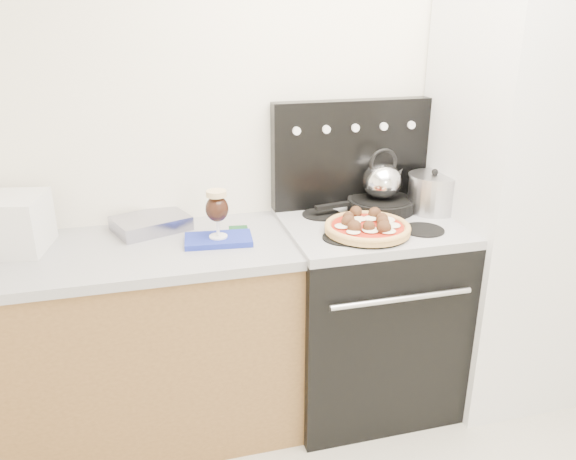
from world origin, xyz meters
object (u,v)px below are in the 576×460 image
object	(u,v)px
beer_glass	(217,214)
stock_pot	(433,194)
base_cabinet	(125,349)
pizza_pan	(367,233)
oven_mitt	(218,240)
tea_kettle	(382,178)
skillet	(381,205)
fridge	(512,205)
stove_body	(365,317)
pizza	(367,226)

from	to	relation	value
beer_glass	stock_pot	size ratio (longest dim) A/B	0.89
base_cabinet	pizza_pan	size ratio (longest dim) A/B	4.28
oven_mitt	stock_pot	world-z (taller)	stock_pot
base_cabinet	oven_mitt	xyz separation A→B (m)	(0.42, -0.04, 0.48)
tea_kettle	base_cabinet	bearing A→B (deg)	-171.06
base_cabinet	stock_pot	bearing A→B (deg)	1.89
skillet	fridge	bearing A→B (deg)	-15.99
base_cabinet	stove_body	bearing A→B (deg)	-1.30
oven_mitt	skillet	world-z (taller)	skillet
tea_kettle	pizza	bearing A→B (deg)	-120.14
base_cabinet	stove_body	xyz separation A→B (m)	(1.10, -0.02, 0.01)
stock_pot	fridge	bearing A→B (deg)	-15.07
stove_body	fridge	xyz separation A→B (m)	(0.70, -0.03, 0.51)
oven_mitt	tea_kettle	world-z (taller)	tea_kettle
oven_mitt	beer_glass	bearing A→B (deg)	0.00
pizza	stock_pot	distance (m)	0.45
beer_glass	fridge	bearing A→B (deg)	-0.59
fridge	skillet	size ratio (longest dim) A/B	6.06
fridge	beer_glass	xyz separation A→B (m)	(-1.38, 0.01, 0.08)
fridge	pizza	distance (m)	0.77
stove_body	oven_mitt	xyz separation A→B (m)	(-0.68, -0.01, 0.47)
beer_glass	pizza_pan	size ratio (longest dim) A/B	0.61
skillet	stock_pot	world-z (taller)	stock_pot
beer_glass	pizza	world-z (taller)	beer_glass
tea_kettle	stock_pot	size ratio (longest dim) A/B	0.88
skillet	stock_pot	size ratio (longest dim) A/B	1.37
beer_glass	tea_kettle	xyz separation A→B (m)	(0.79, 0.15, 0.05)
stove_body	beer_glass	bearing A→B (deg)	-179.09
tea_kettle	stock_pot	xyz separation A→B (m)	(0.23, -0.07, -0.07)
stove_body	pizza_pan	size ratio (longest dim) A/B	2.60
pizza	stock_pot	xyz separation A→B (m)	(0.41, 0.20, 0.05)
stove_body	beer_glass	world-z (taller)	beer_glass
pizza_pan	skillet	distance (m)	0.32
oven_mitt	beer_glass	distance (m)	0.11
stove_body	base_cabinet	bearing A→B (deg)	178.70
fridge	tea_kettle	bearing A→B (deg)	164.01
beer_glass	tea_kettle	world-z (taller)	tea_kettle
beer_glass	pizza	size ratio (longest dim) A/B	0.57
beer_glass	tea_kettle	size ratio (longest dim) A/B	1.02
oven_mitt	skillet	bearing A→B (deg)	11.05
fridge	beer_glass	bearing A→B (deg)	179.41
pizza	skillet	world-z (taller)	pizza
pizza_pan	stock_pot	world-z (taller)	stock_pot
base_cabinet	tea_kettle	xyz separation A→B (m)	(1.22, 0.12, 0.65)
pizza	stock_pot	world-z (taller)	stock_pot
base_cabinet	pizza	size ratio (longest dim) A/B	4.04
pizza	tea_kettle	distance (m)	0.34
base_cabinet	oven_mitt	world-z (taller)	oven_mitt
base_cabinet	fridge	distance (m)	1.88
oven_mitt	base_cabinet	bearing A→B (deg)	175.17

